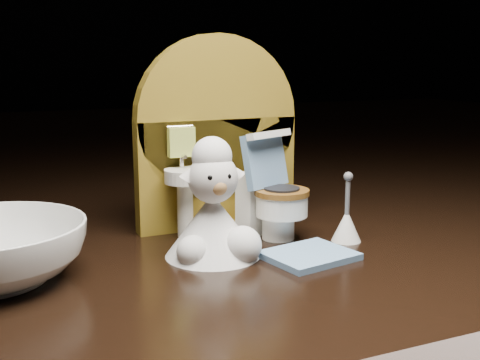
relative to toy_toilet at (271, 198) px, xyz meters
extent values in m
cube|color=black|center=(-0.03, -0.02, -0.08)|extent=(2.50, 2.50, 0.10)
cube|color=olive|center=(-0.03, 0.04, 0.01)|extent=(0.13, 0.02, 0.09)
cylinder|color=olive|center=(-0.03, 0.04, 0.06)|extent=(0.13, 0.02, 0.13)
cube|color=olive|center=(-0.03, 0.04, -0.03)|extent=(0.05, 0.04, 0.01)
cylinder|color=white|center=(-0.06, 0.03, -0.01)|extent=(0.01, 0.01, 0.04)
cylinder|color=white|center=(-0.06, 0.02, 0.02)|extent=(0.03, 0.03, 0.01)
cylinder|color=silver|center=(-0.06, 0.03, 0.03)|extent=(0.00, 0.00, 0.01)
cube|color=#B1C24B|center=(-0.06, 0.03, 0.04)|extent=(0.02, 0.01, 0.02)
cube|color=olive|center=(0.01, 0.03, 0.02)|extent=(0.02, 0.01, 0.02)
cylinder|color=beige|center=(0.01, 0.03, 0.02)|extent=(0.02, 0.02, 0.02)
cylinder|color=white|center=(0.00, -0.01, -0.02)|extent=(0.02, 0.02, 0.02)
cylinder|color=white|center=(0.00, -0.01, 0.00)|extent=(0.04, 0.04, 0.02)
cylinder|color=brown|center=(0.00, -0.01, 0.01)|extent=(0.04, 0.04, 0.00)
cube|color=white|center=(-0.01, 0.01, -0.01)|extent=(0.04, 0.03, 0.05)
cube|color=#658CB7|center=(0.00, 0.01, 0.03)|extent=(0.04, 0.03, 0.04)
cube|color=white|center=(0.00, 0.00, 0.05)|extent=(0.04, 0.02, 0.01)
cylinder|color=#BCD444|center=(0.00, 0.02, 0.03)|extent=(0.01, 0.01, 0.01)
cube|color=#658CB7|center=(0.00, -0.06, -0.03)|extent=(0.06, 0.06, 0.00)
cone|color=white|center=(0.05, -0.03, -0.02)|extent=(0.02, 0.02, 0.02)
cylinder|color=#59595B|center=(0.05, -0.03, 0.00)|extent=(0.00, 0.00, 0.03)
sphere|color=#59595B|center=(0.05, -0.03, 0.02)|extent=(0.01, 0.01, 0.01)
cone|color=white|center=(-0.06, -0.02, -0.01)|extent=(0.07, 0.07, 0.04)
sphere|color=white|center=(-0.04, -0.04, -0.02)|extent=(0.03, 0.03, 0.03)
sphere|color=white|center=(-0.07, -0.04, -0.02)|extent=(0.02, 0.02, 0.02)
sphere|color=silver|center=(-0.06, -0.03, 0.02)|extent=(0.03, 0.03, 0.03)
sphere|color=#B6834B|center=(-0.06, -0.04, 0.02)|extent=(0.01, 0.01, 0.01)
sphere|color=white|center=(-0.06, -0.02, 0.04)|extent=(0.03, 0.03, 0.03)
cone|color=silver|center=(-0.07, -0.02, 0.03)|extent=(0.02, 0.01, 0.02)
cone|color=silver|center=(-0.04, -0.03, 0.03)|extent=(0.02, 0.01, 0.02)
sphere|color=black|center=(-0.06, -0.04, 0.03)|extent=(0.00, 0.00, 0.00)
sphere|color=black|center=(-0.05, -0.04, 0.03)|extent=(0.00, 0.00, 0.00)
camera|label=1|loc=(-0.20, -0.39, 0.10)|focal=45.00mm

